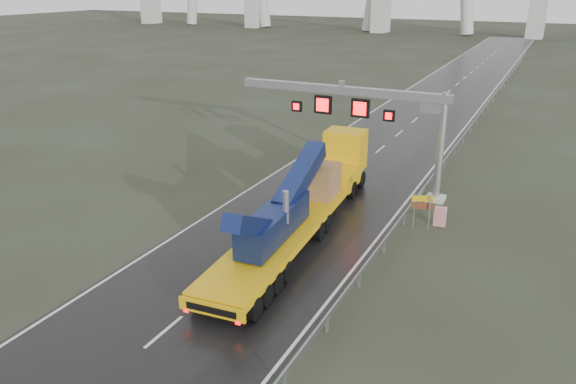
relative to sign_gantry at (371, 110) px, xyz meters
The scene contains 7 objects.
ground 18.96m from the sign_gantry, 96.67° to the right, with size 400.00×400.00×0.00m, color #282B1E.
road 22.81m from the sign_gantry, 95.46° to the left, with size 11.00×200.00×0.02m, color black.
guardrail 13.57m from the sign_gantry, 71.60° to the left, with size 0.20×140.00×1.40m, color gray, non-canonical shape.
sign_gantry is the anchor object (origin of this frame).
heavy_haul_truck 8.00m from the sign_gantry, 100.45° to the right, with size 4.39×20.58×4.80m.
exit_sign_pair 8.17m from the sign_gantry, 45.03° to the right, with size 1.17×0.57×2.15m.
striped_barrier 8.71m from the sign_gantry, 34.11° to the right, with size 0.69×0.37×1.17m, color red.
Camera 1 is at (13.34, -17.50, 13.75)m, focal length 35.00 mm.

